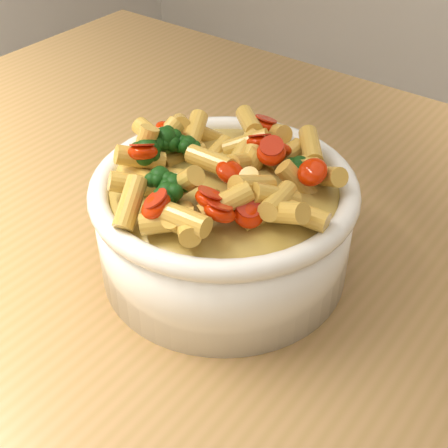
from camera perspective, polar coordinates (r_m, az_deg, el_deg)
The scene contains 3 objects.
table at distance 0.62m, azimuth 5.66°, elevation -11.97°, with size 1.20×0.80×0.90m.
serving_bowl at distance 0.53m, azimuth 0.00°, elevation 0.10°, with size 0.22×0.22×0.09m.
pasta_salad at distance 0.49m, azimuth 0.00°, elevation 5.48°, with size 0.17×0.17×0.04m.
Camera 1 is at (0.19, -0.35, 1.27)m, focal length 50.00 mm.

